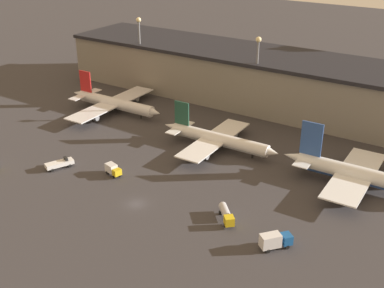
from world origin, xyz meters
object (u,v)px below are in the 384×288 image
airplane_1 (218,139)px  airplane_2 (359,175)px  service_vehicle_1 (275,240)px  service_vehicle_3 (60,164)px  airplane_0 (114,103)px  service_vehicle_0 (226,214)px  service_vehicle_2 (113,169)px

airplane_1 → airplane_2: bearing=-1.2°
airplane_1 → service_vehicle_1: (32.64, -33.37, -1.14)m
service_vehicle_3 → service_vehicle_1: bearing=-66.1°
airplane_0 → service_vehicle_0: size_ratio=5.66×
airplane_0 → service_vehicle_2: (29.36, -34.01, -1.48)m
service_vehicle_2 → service_vehicle_3: service_vehicle_2 is taller
airplane_0 → airplane_2: airplane_2 is taller
service_vehicle_2 → airplane_0: bearing=145.3°
airplane_0 → service_vehicle_3: size_ratio=4.92×
service_vehicle_1 → service_vehicle_3: (-61.80, 0.69, -0.67)m
service_vehicle_0 → service_vehicle_2: service_vehicle_2 is taller
service_vehicle_2 → service_vehicle_3: size_ratio=0.67×
service_vehicle_0 → service_vehicle_3: 48.99m
service_vehicle_2 → airplane_1: bearing=76.8°
airplane_2 → service_vehicle_0: (-20.16, -30.01, -1.96)m
service_vehicle_0 → service_vehicle_3: bearing=-129.8°
airplane_1 → service_vehicle_0: (19.76, -30.10, -1.49)m
service_vehicle_1 → service_vehicle_3: service_vehicle_1 is taller
airplane_2 → service_vehicle_1: (-7.28, -33.28, -1.61)m
airplane_1 → service_vehicle_3: bearing=-132.8°
service_vehicle_1 → airplane_2: bearing=27.2°
service_vehicle_0 → service_vehicle_2: (-34.50, 2.11, 0.05)m
airplane_1 → service_vehicle_1: bearing=-46.7°
airplane_0 → service_vehicle_2: bearing=-50.3°
service_vehicle_0 → service_vehicle_1: size_ratio=1.02×
service_vehicle_3 → airplane_0: bearing=45.7°
airplane_1 → service_vehicle_0: size_ratio=5.52×
service_vehicle_1 → service_vehicle_3: 61.80m
airplane_0 → service_vehicle_1: airplane_0 is taller
service_vehicle_2 → service_vehicle_3: bearing=-147.4°
service_vehicle_0 → airplane_1: bearing=170.5°
airplane_1 → airplane_2: 39.92m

